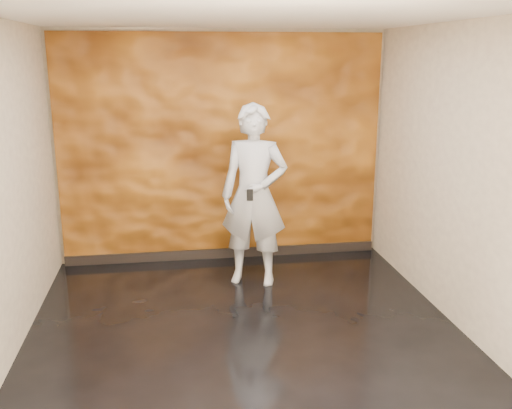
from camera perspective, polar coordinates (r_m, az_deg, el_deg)
name	(u,v)px	position (r m, az deg, el deg)	size (l,w,h in m)	color
room	(243,183)	(5.06, -1.31, 2.20)	(4.02, 4.02, 2.81)	black
feature_wall	(222,150)	(6.97, -3.40, 5.51)	(3.90, 0.06, 2.75)	orange
baseboard	(224,253)	(7.27, -3.22, -4.87)	(3.90, 0.04, 0.12)	black
man	(254,195)	(6.25, -0.18, 0.91)	(0.73, 0.48, 2.01)	#A1A6B0
phone	(250,195)	(5.93, -0.61, 0.96)	(0.07, 0.01, 0.12)	black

